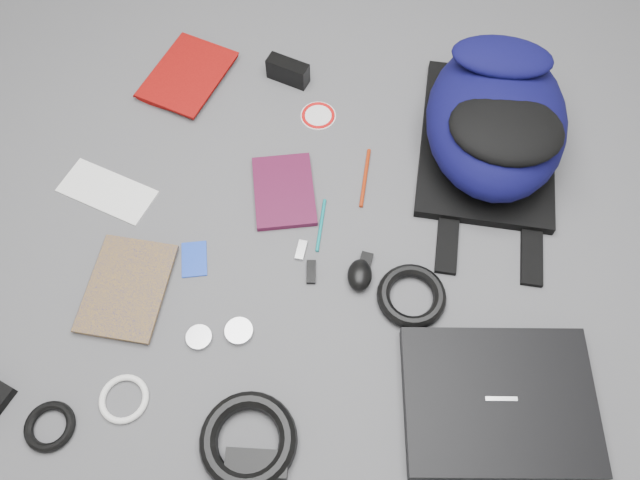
# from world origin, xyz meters

# --- Properties ---
(ground) EXTENTS (4.00, 4.00, 0.00)m
(ground) POSITION_xyz_m (0.00, 0.00, 0.00)
(ground) COLOR #4F4F51
(ground) RESTS_ON ground
(backpack) EXTENTS (0.35, 0.49, 0.20)m
(backpack) POSITION_xyz_m (0.36, 0.30, 0.10)
(backpack) COLOR black
(backpack) RESTS_ON ground
(laptop) EXTENTS (0.38, 0.31, 0.04)m
(laptop) POSITION_xyz_m (0.37, -0.30, 0.02)
(laptop) COLOR black
(laptop) RESTS_ON ground
(textbook_red) EXTENTS (0.24, 0.27, 0.02)m
(textbook_red) POSITION_xyz_m (-0.45, 0.46, 0.01)
(textbook_red) COLOR #790707
(textbook_red) RESTS_ON ground
(comic_book) EXTENTS (0.17, 0.23, 0.02)m
(comic_book) POSITION_xyz_m (-0.46, -0.14, 0.01)
(comic_book) COLOR #C0890D
(comic_book) RESTS_ON ground
(envelope) EXTENTS (0.23, 0.16, 0.00)m
(envelope) POSITION_xyz_m (-0.49, 0.09, 0.00)
(envelope) COLOR white
(envelope) RESTS_ON ground
(dvd_case) EXTENTS (0.17, 0.21, 0.01)m
(dvd_case) POSITION_xyz_m (-0.09, 0.12, 0.01)
(dvd_case) COLOR #3A0B21
(dvd_case) RESTS_ON ground
(compact_camera) EXTENTS (0.11, 0.07, 0.06)m
(compact_camera) POSITION_xyz_m (-0.12, 0.45, 0.03)
(compact_camera) COLOR black
(compact_camera) RESTS_ON ground
(sticker_disc) EXTENTS (0.11, 0.11, 0.00)m
(sticker_disc) POSITION_xyz_m (-0.04, 0.34, 0.00)
(sticker_disc) COLOR white
(sticker_disc) RESTS_ON ground
(pen_teal) EXTENTS (0.01, 0.13, 0.01)m
(pen_teal) POSITION_xyz_m (-0.00, 0.05, 0.00)
(pen_teal) COLOR #0D7779
(pen_teal) RESTS_ON ground
(pen_red) EXTENTS (0.02, 0.15, 0.01)m
(pen_red) POSITION_xyz_m (0.09, 0.18, 0.00)
(pen_red) COLOR #99280B
(pen_red) RESTS_ON ground
(id_badge) EXTENTS (0.07, 0.09, 0.00)m
(id_badge) POSITION_xyz_m (-0.26, -0.06, 0.00)
(id_badge) COLOR blue
(id_badge) RESTS_ON ground
(usb_black) EXTENTS (0.02, 0.05, 0.01)m
(usb_black) POSITION_xyz_m (-0.01, -0.07, 0.00)
(usb_black) COLOR black
(usb_black) RESTS_ON ground
(usb_silver) EXTENTS (0.02, 0.05, 0.01)m
(usb_silver) POSITION_xyz_m (-0.04, -0.02, 0.00)
(usb_silver) COLOR #B1B1B3
(usb_silver) RESTS_ON ground
(key_fob) EXTENTS (0.03, 0.04, 0.01)m
(key_fob) POSITION_xyz_m (0.10, -0.03, 0.01)
(key_fob) COLOR black
(key_fob) RESTS_ON ground
(mouse) EXTENTS (0.05, 0.07, 0.04)m
(mouse) POSITION_xyz_m (0.09, -0.07, 0.02)
(mouse) COLOR black
(mouse) RESTS_ON ground
(headphone_left) EXTENTS (0.06, 0.06, 0.01)m
(headphone_left) POSITION_xyz_m (-0.22, -0.23, 0.01)
(headphone_left) COLOR #A8A8AA
(headphone_left) RESTS_ON ground
(headphone_right) EXTENTS (0.06, 0.06, 0.01)m
(headphone_right) POSITION_xyz_m (-0.14, -0.21, 0.01)
(headphone_right) COLOR #AFAEB1
(headphone_right) RESTS_ON ground
(cable_coil) EXTENTS (0.17, 0.17, 0.03)m
(cable_coil) POSITION_xyz_m (0.20, -0.11, 0.01)
(cable_coil) COLOR black
(cable_coil) RESTS_ON ground
(power_brick) EXTENTS (0.11, 0.05, 0.03)m
(power_brick) POSITION_xyz_m (-0.07, -0.46, 0.01)
(power_brick) COLOR black
(power_brick) RESTS_ON ground
(power_cord_coil) EXTENTS (0.19, 0.19, 0.03)m
(power_cord_coil) POSITION_xyz_m (-0.09, -0.42, 0.02)
(power_cord_coil) COLOR black
(power_cord_coil) RESTS_ON ground
(earbud_coil) EXTENTS (0.10, 0.10, 0.02)m
(earbud_coil) POSITION_xyz_m (-0.46, -0.43, 0.01)
(earbud_coil) COLOR black
(earbud_coil) RESTS_ON ground
(white_cable_coil) EXTENTS (0.11, 0.11, 0.01)m
(white_cable_coil) POSITION_xyz_m (-0.34, -0.37, 0.01)
(white_cable_coil) COLOR white
(white_cable_coil) RESTS_ON ground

